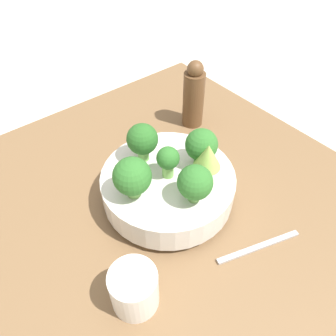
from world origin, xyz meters
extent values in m
plane|color=beige|center=(0.00, 0.00, 0.00)|extent=(6.00, 6.00, 0.00)
cube|color=brown|center=(0.00, 0.00, 0.02)|extent=(0.88, 0.88, 0.03)
cylinder|color=silver|center=(0.03, 0.01, 0.04)|extent=(0.12, 0.12, 0.01)
cylinder|color=silver|center=(0.03, 0.01, 0.08)|extent=(0.27, 0.27, 0.06)
cylinder|color=#609347|center=(0.10, -0.01, 0.12)|extent=(0.03, 0.03, 0.03)
sphere|color=#2D6B28|center=(0.10, -0.01, 0.16)|extent=(0.06, 0.06, 0.06)
cylinder|color=#7AB256|center=(0.03, 0.01, 0.12)|extent=(0.02, 0.02, 0.03)
sphere|color=#2D6B28|center=(0.03, 0.01, 0.15)|extent=(0.04, 0.04, 0.04)
cylinder|color=#6BA34C|center=(-0.05, 0.01, 0.12)|extent=(0.03, 0.03, 0.02)
sphere|color=#2D6B28|center=(-0.05, 0.01, 0.16)|extent=(0.07, 0.07, 0.07)
cylinder|color=#6BA34C|center=(0.09, -0.04, 0.12)|extent=(0.03, 0.03, 0.03)
cone|color=#93B751|center=(0.09, -0.04, 0.16)|extent=(0.05, 0.05, 0.05)
cylinder|color=#609347|center=(0.03, -0.07, 0.12)|extent=(0.02, 0.02, 0.02)
sphere|color=#2D6B28|center=(0.03, -0.07, 0.15)|extent=(0.06, 0.06, 0.06)
cylinder|color=#6BA34C|center=(0.02, 0.08, 0.12)|extent=(0.02, 0.02, 0.03)
sphere|color=#286023|center=(0.02, 0.08, 0.16)|extent=(0.06, 0.06, 0.06)
cylinder|color=silver|center=(-0.15, -0.13, 0.07)|extent=(0.08, 0.08, 0.08)
cylinder|color=brown|center=(0.25, 0.17, 0.11)|extent=(0.05, 0.05, 0.14)
sphere|color=brown|center=(0.25, 0.17, 0.19)|extent=(0.04, 0.04, 0.04)
cube|color=#B2B2B7|center=(0.09, -0.19, 0.04)|extent=(0.17, 0.06, 0.01)
camera|label=1|loc=(-0.25, -0.33, 0.57)|focal=35.00mm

